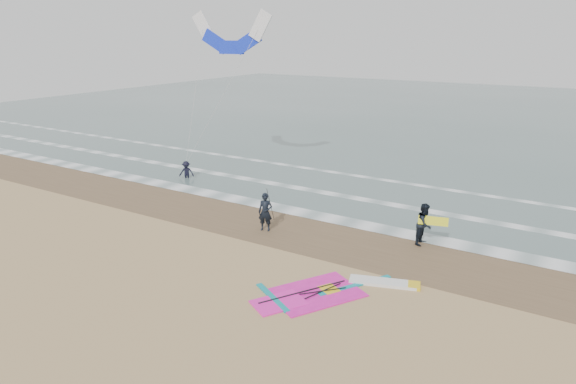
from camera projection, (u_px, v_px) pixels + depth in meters
The scene contains 11 objects.
ground at pixel (234, 281), 19.81m from camera, with size 120.00×120.00×0.00m, color tan.
sea_water at pixel (490, 117), 58.78m from camera, with size 120.00×80.00×0.02m, color #47605E.
wet_sand_band at pixel (310, 232), 24.69m from camera, with size 120.00×5.00×0.01m, color brown.
foam_waterline at pixel (349, 206), 28.28m from camera, with size 120.00×9.15×0.02m.
windsurf_rig at pixel (335, 291), 19.04m from camera, with size 5.48×5.19×0.13m.
person_standing at pixel (265, 212), 24.67m from camera, with size 0.69×0.45×1.88m, color black.
person_walking at pixel (425, 224), 23.08m from camera, with size 0.93×0.73×1.92m, color black.
person_wading at pixel (186, 167), 33.61m from camera, with size 0.98×0.56×1.52m, color black.
held_pole at pixel (270, 204), 24.39m from camera, with size 0.17×0.86×1.82m.
carried_kiteboard at pixel (433, 221), 22.72m from camera, with size 1.30×0.51×0.39m.
surf_kite at pixel (231, 37), 31.90m from camera, with size 6.02×2.50×9.61m.
Camera 1 is at (11.20, -14.11, 9.19)m, focal length 32.00 mm.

